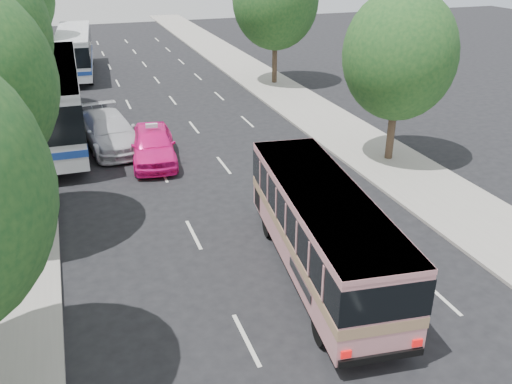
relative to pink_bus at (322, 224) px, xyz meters
name	(u,v)px	position (x,y,z in m)	size (l,w,h in m)	color
ground	(284,285)	(-1.30, -0.21, -1.82)	(120.00, 120.00, 0.00)	black
sidewalk_left	(17,123)	(-9.80, 19.79, -1.74)	(4.00, 90.00, 0.15)	#9E998E
sidewalk_right	(289,97)	(7.20, 19.79, -1.76)	(4.00, 90.00, 0.12)	#9E998E
tree_right_near	(402,51)	(7.48, 7.74, 3.38)	(5.10, 5.10, 7.95)	#38281E
pink_bus	(322,224)	(0.00, 0.00, 0.00)	(3.42, 9.38, 2.92)	#CC838A
pink_taxi	(153,145)	(-3.30, 11.36, -0.96)	(2.03, 5.03, 1.72)	#FA1589
white_pickup	(110,131)	(-5.06, 14.09, -0.96)	(2.40, 5.91, 1.71)	silver
tour_coach_front	(51,95)	(-7.60, 16.30, 0.57)	(3.14, 13.34, 3.98)	silver
tour_coach_rear	(75,48)	(-5.80, 31.86, 0.19)	(3.22, 11.28, 3.33)	silver
taxi_roof_sign	(152,126)	(-3.30, 11.36, -0.01)	(0.55, 0.18, 0.18)	silver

